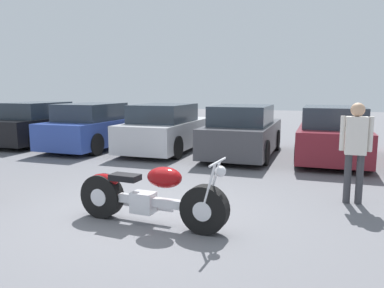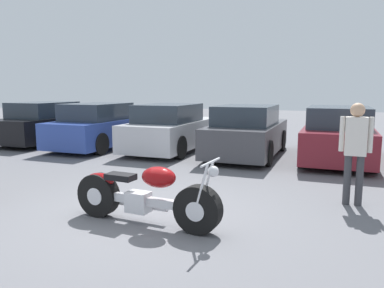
# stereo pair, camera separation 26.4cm
# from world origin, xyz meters

# --- Properties ---
(ground_plane) EXTENTS (60.00, 60.00, 0.00)m
(ground_plane) POSITION_xyz_m (0.00, 0.00, 0.00)
(ground_plane) COLOR slate
(motorcycle) EXTENTS (2.36, 0.63, 1.02)m
(motorcycle) POSITION_xyz_m (0.23, -0.37, 0.42)
(motorcycle) COLOR black
(motorcycle) RESTS_ON ground_plane
(parked_car_black) EXTENTS (1.82, 4.12, 1.49)m
(parked_car_black) POSITION_xyz_m (-7.02, 5.79, 0.69)
(parked_car_black) COLOR black
(parked_car_black) RESTS_ON ground_plane
(parked_car_blue) EXTENTS (1.82, 4.12, 1.49)m
(parked_car_blue) POSITION_xyz_m (-4.55, 5.50, 0.69)
(parked_car_blue) COLOR #2D479E
(parked_car_blue) RESTS_ON ground_plane
(parked_car_silver) EXTENTS (1.82, 4.12, 1.49)m
(parked_car_silver) POSITION_xyz_m (-2.08, 5.73, 0.69)
(parked_car_silver) COLOR #BCBCC1
(parked_car_silver) RESTS_ON ground_plane
(parked_car_dark_grey) EXTENTS (1.82, 4.12, 1.49)m
(parked_car_dark_grey) POSITION_xyz_m (0.39, 5.67, 0.69)
(parked_car_dark_grey) COLOR #3D3D42
(parked_car_dark_grey) RESTS_ON ground_plane
(parked_car_maroon) EXTENTS (1.82, 4.12, 1.49)m
(parked_car_maroon) POSITION_xyz_m (2.85, 5.83, 0.69)
(parked_car_maroon) COLOR maroon
(parked_car_maroon) RESTS_ON ground_plane
(person_standing) EXTENTS (0.52, 0.23, 1.73)m
(person_standing) POSITION_xyz_m (3.10, 1.70, 1.03)
(person_standing) COLOR #38383D
(person_standing) RESTS_ON ground_plane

